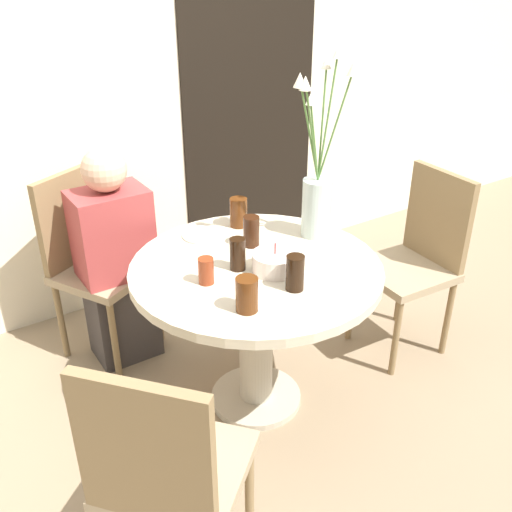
{
  "coord_description": "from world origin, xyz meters",
  "views": [
    {
      "loc": [
        -1.11,
        -1.68,
        1.81
      ],
      "look_at": [
        0.0,
        0.0,
        0.75
      ],
      "focal_mm": 40.0,
      "sensor_mm": 36.0,
      "label": 1
    }
  ],
  "objects_px": {
    "drink_glass_0": "(238,254)",
    "drink_glass_2": "(295,273)",
    "chair_far_back": "(418,253)",
    "side_plate": "(203,235)",
    "chair_right_flank": "(166,471)",
    "drink_glass_5": "(239,212)",
    "drink_glass_3": "(251,231)",
    "drink_glass_4": "(206,271)",
    "drink_glass_1": "(247,294)",
    "person_woman": "(116,265)",
    "chair_near_front": "(91,255)",
    "flower_vase": "(317,190)",
    "birthday_cake": "(275,262)"
  },
  "relations": [
    {
      "from": "chair_right_flank",
      "to": "drink_glass_5",
      "type": "xyz_separation_m",
      "value": [
        0.84,
        0.95,
        0.25
      ]
    },
    {
      "from": "drink_glass_5",
      "to": "side_plate",
      "type": "bearing_deg",
      "value": -178.69
    },
    {
      "from": "chair_far_back",
      "to": "birthday_cake",
      "type": "xyz_separation_m",
      "value": [
        -0.88,
        -0.02,
        0.22
      ]
    },
    {
      "from": "drink_glass_0",
      "to": "drink_glass_2",
      "type": "distance_m",
      "value": 0.27
    },
    {
      "from": "birthday_cake",
      "to": "drink_glass_0",
      "type": "height_order",
      "value": "drink_glass_0"
    },
    {
      "from": "chair_far_back",
      "to": "drink_glass_5",
      "type": "xyz_separation_m",
      "value": [
        -0.77,
        0.42,
        0.25
      ]
    },
    {
      "from": "chair_right_flank",
      "to": "flower_vase",
      "type": "relative_size",
      "value": 1.16
    },
    {
      "from": "drink_glass_3",
      "to": "person_woman",
      "type": "relative_size",
      "value": 0.12
    },
    {
      "from": "birthday_cake",
      "to": "side_plate",
      "type": "bearing_deg",
      "value": 100.97
    },
    {
      "from": "drink_glass_4",
      "to": "chair_far_back",
      "type": "bearing_deg",
      "value": -2.25
    },
    {
      "from": "drink_glass_2",
      "to": "drink_glass_3",
      "type": "height_order",
      "value": "drink_glass_2"
    },
    {
      "from": "chair_far_back",
      "to": "drink_glass_5",
      "type": "bearing_deg",
      "value": -114.59
    },
    {
      "from": "chair_far_back",
      "to": "flower_vase",
      "type": "height_order",
      "value": "flower_vase"
    },
    {
      "from": "chair_right_flank",
      "to": "drink_glass_1",
      "type": "bearing_deg",
      "value": -96.02
    },
    {
      "from": "flower_vase",
      "to": "drink_glass_1",
      "type": "height_order",
      "value": "flower_vase"
    },
    {
      "from": "chair_far_back",
      "to": "drink_glass_2",
      "type": "height_order",
      "value": "chair_far_back"
    },
    {
      "from": "flower_vase",
      "to": "drink_glass_0",
      "type": "relative_size",
      "value": 6.03
    },
    {
      "from": "chair_far_back",
      "to": "flower_vase",
      "type": "xyz_separation_m",
      "value": [
        -0.54,
        0.14,
        0.4
      ]
    },
    {
      "from": "flower_vase",
      "to": "side_plate",
      "type": "bearing_deg",
      "value": 147.43
    },
    {
      "from": "drink_glass_4",
      "to": "person_woman",
      "type": "xyz_separation_m",
      "value": [
        -0.12,
        0.68,
        -0.25
      ]
    },
    {
      "from": "chair_far_back",
      "to": "side_plate",
      "type": "height_order",
      "value": "chair_far_back"
    },
    {
      "from": "flower_vase",
      "to": "chair_right_flank",
      "type": "bearing_deg",
      "value": -147.73
    },
    {
      "from": "drink_glass_3",
      "to": "drink_glass_4",
      "type": "relative_size",
      "value": 1.28
    },
    {
      "from": "drink_glass_1",
      "to": "drink_glass_3",
      "type": "height_order",
      "value": "drink_glass_3"
    },
    {
      "from": "chair_far_back",
      "to": "person_woman",
      "type": "relative_size",
      "value": 0.85
    },
    {
      "from": "person_woman",
      "to": "drink_glass_4",
      "type": "bearing_deg",
      "value": -79.92
    },
    {
      "from": "chair_near_front",
      "to": "person_woman",
      "type": "bearing_deg",
      "value": -90.0
    },
    {
      "from": "birthday_cake",
      "to": "drink_glass_4",
      "type": "height_order",
      "value": "birthday_cake"
    },
    {
      "from": "chair_right_flank",
      "to": "drink_glass_2",
      "type": "xyz_separation_m",
      "value": [
        0.71,
        0.36,
        0.25
      ]
    },
    {
      "from": "flower_vase",
      "to": "drink_glass_2",
      "type": "xyz_separation_m",
      "value": [
        -0.35,
        -0.32,
        -0.15
      ]
    },
    {
      "from": "chair_right_flank",
      "to": "person_woman",
      "type": "height_order",
      "value": "person_woman"
    },
    {
      "from": "birthday_cake",
      "to": "flower_vase",
      "type": "height_order",
      "value": "flower_vase"
    },
    {
      "from": "chair_far_back",
      "to": "drink_glass_1",
      "type": "xyz_separation_m",
      "value": [
        -1.12,
        -0.2,
        0.25
      ]
    },
    {
      "from": "drink_glass_2",
      "to": "drink_glass_1",
      "type": "bearing_deg",
      "value": -174.24
    },
    {
      "from": "birthday_cake",
      "to": "person_woman",
      "type": "xyz_separation_m",
      "value": [
        -0.39,
        0.75,
        -0.24
      ]
    },
    {
      "from": "drink_glass_2",
      "to": "drink_glass_4",
      "type": "xyz_separation_m",
      "value": [
        -0.25,
        0.22,
        -0.02
      ]
    },
    {
      "from": "drink_glass_1",
      "to": "drink_glass_3",
      "type": "bearing_deg",
      "value": 55.15
    },
    {
      "from": "chair_far_back",
      "to": "person_woman",
      "type": "distance_m",
      "value": 1.46
    },
    {
      "from": "chair_far_back",
      "to": "person_woman",
      "type": "height_order",
      "value": "person_woman"
    },
    {
      "from": "flower_vase",
      "to": "drink_glass_5",
      "type": "distance_m",
      "value": 0.39
    },
    {
      "from": "person_woman",
      "to": "side_plate",
      "type": "bearing_deg",
      "value": -45.43
    },
    {
      "from": "chair_near_front",
      "to": "flower_vase",
      "type": "height_order",
      "value": "flower_vase"
    },
    {
      "from": "chair_right_flank",
      "to": "person_woman",
      "type": "xyz_separation_m",
      "value": [
        0.34,
        1.26,
        -0.02
      ]
    },
    {
      "from": "drink_glass_1",
      "to": "drink_glass_5",
      "type": "xyz_separation_m",
      "value": [
        0.35,
        0.62,
        0.0
      ]
    },
    {
      "from": "drink_glass_3",
      "to": "drink_glass_4",
      "type": "distance_m",
      "value": 0.36
    },
    {
      "from": "person_woman",
      "to": "chair_near_front",
      "type": "bearing_deg",
      "value": 118.19
    },
    {
      "from": "chair_right_flank",
      "to": "flower_vase",
      "type": "height_order",
      "value": "flower_vase"
    },
    {
      "from": "chair_far_back",
      "to": "side_plate",
      "type": "distance_m",
      "value": 1.06
    },
    {
      "from": "chair_right_flank",
      "to": "drink_glass_4",
      "type": "height_order",
      "value": "chair_right_flank"
    },
    {
      "from": "chair_near_front",
      "to": "drink_glass_5",
      "type": "height_order",
      "value": "chair_near_front"
    }
  ]
}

